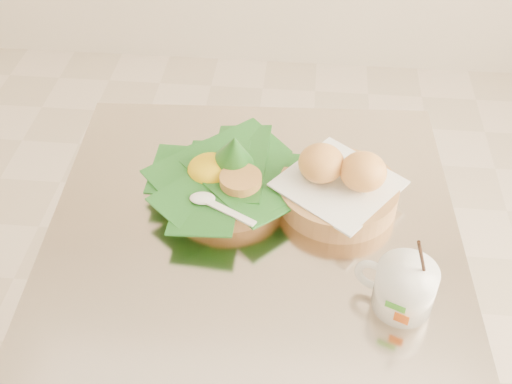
# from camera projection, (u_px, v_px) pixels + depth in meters

# --- Properties ---
(cafe_table) EXTENTS (0.74, 0.74, 0.75)m
(cafe_table) POSITION_uv_depth(u_px,v_px,m) (254.00, 304.00, 1.25)
(cafe_table) COLOR gray
(cafe_table) RESTS_ON floor
(rice_basket) EXTENTS (0.27, 0.27, 0.14)m
(rice_basket) POSITION_uv_depth(u_px,v_px,m) (227.00, 175.00, 1.14)
(rice_basket) COLOR #BA7F4F
(rice_basket) RESTS_ON cafe_table
(bread_basket) EXTENTS (0.25, 0.25, 0.11)m
(bread_basket) POSITION_uv_depth(u_px,v_px,m) (339.00, 185.00, 1.12)
(bread_basket) COLOR #BA7F4F
(bread_basket) RESTS_ON cafe_table
(coffee_mug) EXTENTS (0.12, 0.10, 0.16)m
(coffee_mug) POSITION_uv_depth(u_px,v_px,m) (403.00, 287.00, 0.95)
(coffee_mug) COLOR white
(coffee_mug) RESTS_ON cafe_table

